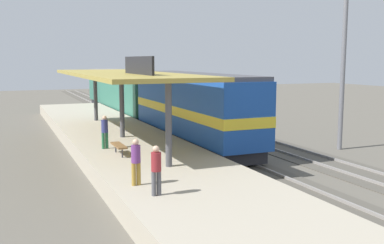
# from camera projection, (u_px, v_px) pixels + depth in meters

# --- Properties ---
(ground_plane) EXTENTS (120.00, 120.00, 0.00)m
(ground_plane) POSITION_uv_depth(u_px,v_px,m) (222.00, 144.00, 29.16)
(ground_plane) COLOR #5B564C
(track_near) EXTENTS (3.20, 110.00, 0.16)m
(track_near) POSITION_uv_depth(u_px,v_px,m) (194.00, 146.00, 28.38)
(track_near) COLOR #4E4941
(track_near) RESTS_ON ground
(track_far) EXTENTS (3.20, 110.00, 0.16)m
(track_far) POSITION_uv_depth(u_px,v_px,m) (257.00, 141.00, 30.16)
(track_far) COLOR #4E4941
(track_far) RESTS_ON ground
(platform) EXTENTS (6.00, 44.00, 0.90)m
(platform) POSITION_uv_depth(u_px,v_px,m) (123.00, 144.00, 26.55)
(platform) COLOR #A89E89
(platform) RESTS_ON ground
(station_canopy) EXTENTS (5.20, 18.00, 4.70)m
(station_canopy) POSITION_uv_depth(u_px,v_px,m) (122.00, 75.00, 25.90)
(station_canopy) COLOR #47474C
(station_canopy) RESTS_ON platform
(platform_bench) EXTENTS (0.44, 1.70, 0.50)m
(platform_bench) POSITION_uv_depth(u_px,v_px,m) (119.00, 146.00, 21.46)
(platform_bench) COLOR #333338
(platform_bench) RESTS_ON platform
(locomotive) EXTENTS (2.93, 14.43, 4.44)m
(locomotive) POSITION_uv_depth(u_px,v_px,m) (192.00, 108.00, 28.29)
(locomotive) COLOR #28282D
(locomotive) RESTS_ON track_near
(passenger_carriage_single) EXTENTS (2.90, 20.00, 4.24)m
(passenger_carriage_single) POSITION_uv_depth(u_px,v_px,m) (122.00, 91.00, 44.72)
(passenger_carriage_single) COLOR #28282D
(passenger_carriage_single) RESTS_ON track_near
(light_mast) EXTENTS (1.10, 1.10, 11.70)m
(light_mast) POSITION_uv_depth(u_px,v_px,m) (346.00, 9.00, 26.23)
(light_mast) COLOR slate
(light_mast) RESTS_ON ground
(person_waiting) EXTENTS (0.34, 0.34, 1.71)m
(person_waiting) POSITION_uv_depth(u_px,v_px,m) (156.00, 168.00, 14.94)
(person_waiting) COLOR #4C4C51
(person_waiting) RESTS_ON platform
(person_walking) EXTENTS (0.34, 0.34, 1.71)m
(person_walking) POSITION_uv_depth(u_px,v_px,m) (136.00, 160.00, 16.17)
(person_walking) COLOR olive
(person_walking) RESTS_ON platform
(person_boarding) EXTENTS (0.34, 0.34, 1.71)m
(person_boarding) POSITION_uv_depth(u_px,v_px,m) (105.00, 130.00, 22.90)
(person_boarding) COLOR #23603D
(person_boarding) RESTS_ON platform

